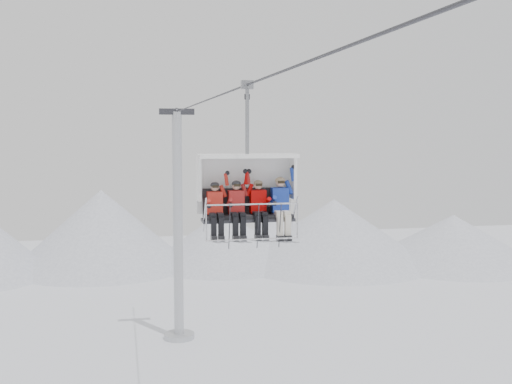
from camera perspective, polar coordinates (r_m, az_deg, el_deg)
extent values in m
cone|color=silver|center=(59.67, -13.56, -3.15)|extent=(16.00, 16.00, 7.00)
cone|color=silver|center=(59.52, -2.89, -4.01)|extent=(14.00, 14.00, 5.00)
cone|color=silver|center=(59.91, 6.92, -3.50)|extent=(18.00, 18.00, 6.00)
cone|color=silver|center=(62.65, 17.10, -4.00)|extent=(16.00, 16.00, 4.50)
cone|color=silver|center=(63.65, 2.04, -3.63)|extent=(12.00, 12.00, 4.50)
cylinder|color=#B0B2B7|center=(37.56, -6.95, -3.09)|extent=(0.56, 0.56, 13.30)
cylinder|color=#B0B2B7|center=(39.03, -6.84, -12.58)|extent=(1.80, 1.80, 0.30)
cube|color=#323238|center=(37.18, -7.06, 7.10)|extent=(2.00, 0.35, 0.35)
cylinder|color=#323238|center=(15.40, 0.00, 9.80)|extent=(0.06, 50.00, 0.06)
cube|color=black|center=(16.47, -0.71, -2.17)|extent=(2.27, 0.55, 0.10)
cube|color=black|center=(16.68, -0.89, -0.76)|extent=(2.27, 0.10, 0.66)
cube|color=#323238|center=(16.48, -0.71, -2.48)|extent=(2.38, 0.60, 0.08)
cube|color=white|center=(16.86, -1.03, 0.71)|extent=(2.53, 0.10, 1.51)
cube|color=white|center=(16.42, -0.77, 3.23)|extent=(2.53, 0.90, 0.10)
cylinder|color=silver|center=(15.89, -0.33, -1.10)|extent=(2.31, 0.04, 0.04)
cylinder|color=silver|center=(15.94, -0.28, -4.23)|extent=(2.31, 0.04, 0.04)
cylinder|color=gray|center=(16.43, -0.79, 6.37)|extent=(0.10, 0.10, 1.80)
cube|color=gray|center=(16.47, -0.80, 9.51)|extent=(0.30, 0.18, 0.22)
cube|color=red|center=(16.32, -3.69, -0.96)|extent=(0.39, 0.26, 0.57)
sphere|color=tan|center=(16.24, -3.68, 0.45)|extent=(0.21, 0.21, 0.21)
cube|color=black|center=(15.95, -3.78, -3.08)|extent=(0.13, 0.15, 0.46)
cube|color=black|center=(15.97, -3.12, -3.06)|extent=(0.13, 0.15, 0.46)
cube|color=#B1B3BB|center=(15.91, -3.72, -4.46)|extent=(0.09, 1.69, 0.26)
cube|color=#B1B3BB|center=(15.93, -3.06, -4.44)|extent=(0.09, 1.69, 0.26)
cube|color=#A31E1C|center=(16.41, -1.78, -0.88)|extent=(0.40, 0.27, 0.59)
sphere|color=tan|center=(16.33, -1.76, 0.57)|extent=(0.22, 0.22, 0.22)
cube|color=black|center=(16.03, -1.84, -3.06)|extent=(0.13, 0.15, 0.48)
cube|color=black|center=(16.07, -1.17, -3.04)|extent=(0.13, 0.15, 0.48)
cube|color=#B1B3BB|center=(15.99, -1.77, -4.45)|extent=(0.09, 1.69, 0.26)
cube|color=#B1B3BB|center=(16.03, -1.10, -4.43)|extent=(0.09, 1.69, 0.26)
cube|color=#AF0503|center=(16.52, 0.16, -0.84)|extent=(0.40, 0.27, 0.59)
sphere|color=tan|center=(16.44, 0.19, 0.61)|extent=(0.22, 0.22, 0.22)
cube|color=black|center=(16.14, 0.15, -3.00)|extent=(0.13, 0.15, 0.48)
cube|color=black|center=(16.18, 0.82, -2.98)|extent=(0.13, 0.15, 0.48)
cube|color=#B1B3BB|center=(16.10, 0.23, -4.38)|extent=(0.09, 1.69, 0.26)
cube|color=#B1B3BB|center=(16.14, 0.89, -4.36)|extent=(0.09, 1.69, 0.26)
cube|color=#1C3AAE|center=(16.65, 2.12, -0.70)|extent=(0.43, 0.29, 0.64)
sphere|color=tan|center=(16.57, 2.16, 0.85)|extent=(0.24, 0.24, 0.24)
cube|color=silver|center=(16.27, 2.14, -3.00)|extent=(0.14, 0.15, 0.52)
cube|color=silver|center=(16.32, 2.84, -2.98)|extent=(0.14, 0.15, 0.52)
cube|color=#B1B3BB|center=(16.24, 2.22, -4.44)|extent=(0.10, 1.69, 0.26)
cube|color=#B1B3BB|center=(16.29, 2.92, -4.42)|extent=(0.10, 1.69, 0.26)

